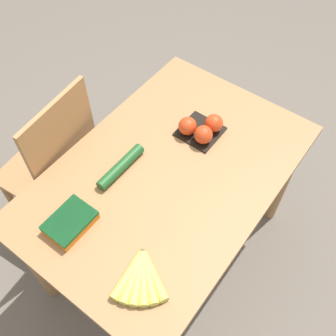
% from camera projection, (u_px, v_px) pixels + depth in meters
% --- Properties ---
extents(ground_plane, '(12.00, 12.00, 0.00)m').
position_uv_depth(ground_plane, '(168.00, 250.00, 2.25)').
color(ground_plane, '#665B51').
extents(dining_table, '(1.23, 0.82, 0.78)m').
position_uv_depth(dining_table, '(168.00, 188.00, 1.71)').
color(dining_table, '#9E7044').
rests_on(dining_table, ground_plane).
extents(chair, '(0.46, 0.44, 1.02)m').
position_uv_depth(chair, '(57.00, 168.00, 1.94)').
color(chair, '#A87547').
rests_on(chair, ground_plane).
extents(banana_bunch, '(0.20, 0.19, 0.03)m').
position_uv_depth(banana_bunch, '(141.00, 277.00, 1.34)').
color(banana_bunch, brown).
rests_on(banana_bunch, dining_table).
extents(tomato_pack, '(0.18, 0.18, 0.09)m').
position_uv_depth(tomato_pack, '(201.00, 128.00, 1.70)').
color(tomato_pack, black).
rests_on(tomato_pack, dining_table).
extents(carrot_bag, '(0.18, 0.13, 0.05)m').
position_uv_depth(carrot_bag, '(70.00, 222.00, 1.45)').
color(carrot_bag, orange).
rests_on(carrot_bag, dining_table).
extents(cucumber_near, '(0.25, 0.05, 0.04)m').
position_uv_depth(cucumber_near, '(121.00, 167.00, 1.61)').
color(cucumber_near, '#1E5123').
rests_on(cucumber_near, dining_table).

